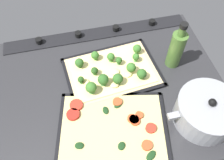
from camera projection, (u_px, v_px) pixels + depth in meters
ground_plane at (113, 91)px, 87.58cm from camera, size 82.31×65.08×3.00cm
stove_control_panel at (97, 33)px, 102.00cm from camera, size 79.02×7.00×2.60cm
baking_tray_front at (112, 73)px, 90.04cm from camera, size 36.73×27.76×1.30cm
broccoli_pizza at (112, 71)px, 88.17cm from camera, size 34.11×25.15×6.23cm
baking_tray_back at (112, 129)px, 76.99cm from camera, size 40.18×33.50×1.30cm
veggie_pizza_back at (113, 127)px, 76.62cm from camera, size 37.33×30.65×1.90cm
cooking_pot at (206, 112)px, 75.56cm from camera, size 26.73×19.92×12.10cm
oil_bottle at (176, 49)px, 86.45cm from camera, size 5.50×5.50×20.21cm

